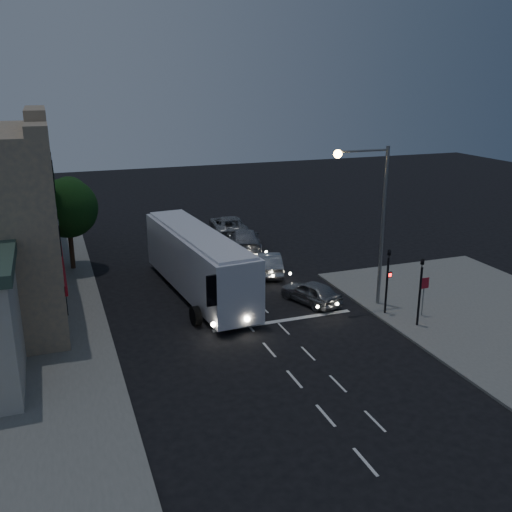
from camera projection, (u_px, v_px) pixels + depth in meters
name	position (u px, v px, depth m)	size (l,w,h in m)	color
ground	(262.00, 341.00, 28.44)	(120.00, 120.00, 0.00)	black
road_markings	(263.00, 313.00, 31.83)	(8.00, 30.55, 0.01)	silver
tour_bus	(198.00, 261.00, 34.11)	(3.88, 12.99, 3.92)	white
car_suv	(311.00, 292.00, 33.12)	(1.60, 3.99, 1.36)	gray
car_sedan_a	(268.00, 263.00, 38.22)	(1.53, 4.40, 1.45)	#A8A8A8
car_sedan_b	(245.00, 240.00, 43.37)	(2.28, 5.61, 1.63)	#98989C
car_sedan_c	(228.00, 225.00, 47.68)	(2.69, 5.82, 1.62)	gray
traffic_signal_main	(388.00, 274.00, 30.92)	(0.25, 0.35, 4.10)	black
traffic_signal_side	(421.00, 284.00, 29.38)	(0.18, 0.15, 4.10)	black
regulatory_sign	(424.00, 290.00, 30.81)	(0.45, 0.12, 2.20)	slate
streetlight	(374.00, 209.00, 31.13)	(3.32, 0.44, 9.00)	slate
street_tree	(67.00, 205.00, 37.88)	(4.00, 4.00, 6.20)	black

